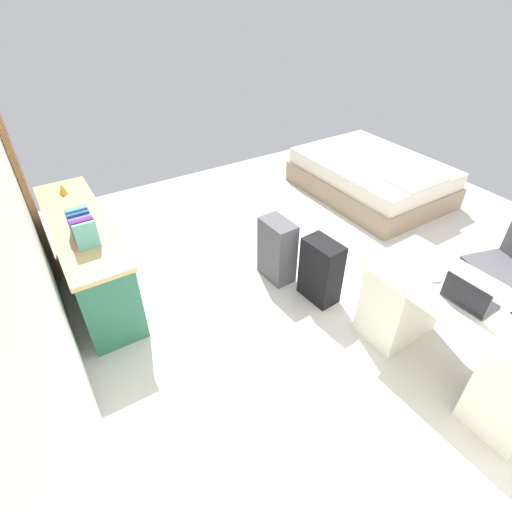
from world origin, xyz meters
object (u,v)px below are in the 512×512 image
at_px(desk, 456,334).
at_px(bed, 372,177).
at_px(figurine_small, 63,189).
at_px(credenza, 89,256).
at_px(suitcase_black, 321,271).
at_px(suitcase_spare_grey, 277,250).
at_px(computer_mouse, 437,279).
at_px(office_chair, 504,273).
at_px(laptop, 468,298).

xyz_separation_m(desk, bed, (2.42, -1.58, -0.14)).
bearing_deg(figurine_small, credenza, -179.85).
distance_m(suitcase_black, suitcase_spare_grey, 0.49).
relative_size(bed, suitcase_spare_grey, 3.02).
xyz_separation_m(credenza, figurine_small, (0.59, 0.00, 0.43)).
height_order(computer_mouse, figurine_small, figurine_small).
height_order(desk, office_chair, office_chair).
distance_m(office_chair, computer_mouse, 1.01).
height_order(laptop, computer_mouse, laptop).
bearing_deg(suitcase_spare_grey, computer_mouse, -165.69).
height_order(suitcase_black, figurine_small, figurine_small).
bearing_deg(laptop, office_chair, -77.47).
height_order(laptop, figurine_small, laptop).
bearing_deg(figurine_small, bed, -98.74).
bearing_deg(credenza, suitcase_spare_grey, -115.95).
bearing_deg(bed, computer_mouse, 143.04).
bearing_deg(office_chair, laptop, 102.53).
xyz_separation_m(desk, laptop, (-0.01, 0.08, 0.40)).
relative_size(office_chair, laptop, 2.94).
distance_m(bed, suitcase_black, 2.28).
distance_m(office_chair, bed, 2.32).
bearing_deg(laptop, computer_mouse, -6.56).
bearing_deg(credenza, desk, -139.30).
xyz_separation_m(credenza, laptop, (-2.40, -1.98, 0.40)).
bearing_deg(computer_mouse, figurine_small, 33.98).
bearing_deg(suitcase_spare_grey, suitcase_black, -163.49).
distance_m(desk, computer_mouse, 0.45).
height_order(credenza, laptop, laptop).
xyz_separation_m(desk, credenza, (2.40, 2.06, -0.01)).
relative_size(suitcase_spare_grey, computer_mouse, 6.37).
bearing_deg(figurine_small, suitcase_black, -136.13).
bearing_deg(credenza, computer_mouse, -136.79).
bearing_deg(figurine_small, office_chair, -132.98).
xyz_separation_m(desk, figurine_small, (2.98, 2.06, 0.43)).
distance_m(computer_mouse, figurine_small, 3.39).
distance_m(desk, suitcase_black, 1.21).
bearing_deg(desk, figurine_small, 34.67).
height_order(suitcase_black, laptop, laptop).
bearing_deg(suitcase_black, computer_mouse, -169.11).
bearing_deg(office_chair, figurine_small, 47.02).
height_order(desk, bed, desk).
bearing_deg(figurine_small, computer_mouse, -143.56).
relative_size(suitcase_spare_grey, laptop, 2.00).
relative_size(suitcase_black, laptop, 1.93).
relative_size(laptop, computer_mouse, 3.19).
bearing_deg(bed, office_chair, 163.06).
height_order(bed, suitcase_spare_grey, suitcase_spare_grey).
relative_size(suitcase_black, suitcase_spare_grey, 0.97).
relative_size(credenza, bed, 0.94).
xyz_separation_m(office_chair, computer_mouse, (0.04, 0.96, 0.33)).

